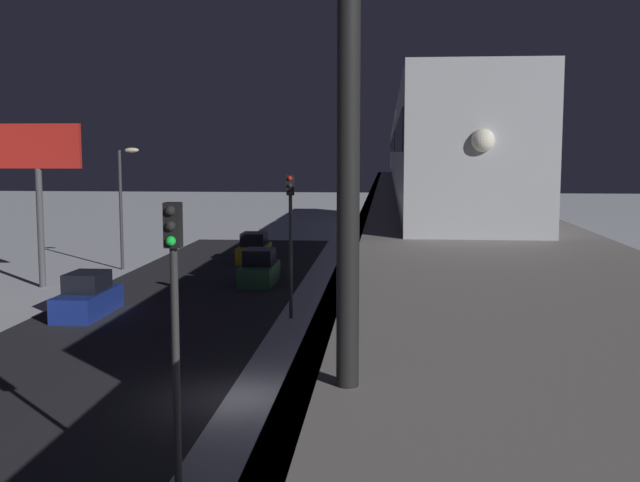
{
  "coord_description": "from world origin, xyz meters",
  "views": [
    {
      "loc": [
        -4.51,
        22.59,
        7.39
      ],
      "look_at": [
        -0.88,
        -19.68,
        2.54
      ],
      "focal_mm": 43.88,
      "sensor_mm": 36.0,
      "label": 1
    }
  ],
  "objects_px": {
    "sedan_yellow": "(254,250)",
    "commercial_billboard": "(38,162)",
    "sedan_green": "(259,270)",
    "traffic_light_near": "(175,312)",
    "traffic_light_mid": "(291,225)",
    "subway_train": "(415,150)",
    "sedan_blue": "(88,298)"
  },
  "relations": [
    {
      "from": "sedan_yellow",
      "to": "commercial_billboard",
      "type": "height_order",
      "value": "commercial_billboard"
    },
    {
      "from": "sedan_green",
      "to": "traffic_light_near",
      "type": "bearing_deg",
      "value": -84.07
    },
    {
      "from": "traffic_light_mid",
      "to": "sedan_yellow",
      "type": "bearing_deg",
      "value": -75.2
    },
    {
      "from": "subway_train",
      "to": "sedan_yellow",
      "type": "height_order",
      "value": "subway_train"
    },
    {
      "from": "sedan_yellow",
      "to": "traffic_light_mid",
      "type": "relative_size",
      "value": 0.67
    },
    {
      "from": "sedan_blue",
      "to": "sedan_yellow",
      "type": "xyz_separation_m",
      "value": [
        -4.6,
        -17.86,
        -0.0
      ]
    },
    {
      "from": "sedan_green",
      "to": "sedan_blue",
      "type": "xyz_separation_m",
      "value": [
        6.4,
        9.07,
        0.0
      ]
    },
    {
      "from": "traffic_light_near",
      "to": "subway_train",
      "type": "bearing_deg",
      "value": -99.28
    },
    {
      "from": "sedan_blue",
      "to": "commercial_billboard",
      "type": "relative_size",
      "value": 0.51
    },
    {
      "from": "subway_train",
      "to": "traffic_light_mid",
      "type": "distance_m",
      "value": 19.03
    },
    {
      "from": "sedan_yellow",
      "to": "traffic_light_mid",
      "type": "height_order",
      "value": "traffic_light_mid"
    },
    {
      "from": "sedan_yellow",
      "to": "traffic_light_near",
      "type": "bearing_deg",
      "value": -82.7
    },
    {
      "from": "sedan_green",
      "to": "sedan_blue",
      "type": "height_order",
      "value": "same"
    },
    {
      "from": "sedan_blue",
      "to": "traffic_light_near",
      "type": "xyz_separation_m",
      "value": [
        -9.3,
        18.84,
        3.4
      ]
    },
    {
      "from": "traffic_light_mid",
      "to": "subway_train",
      "type": "bearing_deg",
      "value": -108.64
    },
    {
      "from": "commercial_billboard",
      "to": "subway_train",
      "type": "bearing_deg",
      "value": -152.14
    },
    {
      "from": "subway_train",
      "to": "sedan_yellow",
      "type": "xyz_separation_m",
      "value": [
        10.69,
        -0.03,
        -6.72
      ]
    },
    {
      "from": "sedan_green",
      "to": "traffic_light_mid",
      "type": "xyz_separation_m",
      "value": [
        -2.9,
        9.0,
        3.4
      ]
    },
    {
      "from": "subway_train",
      "to": "sedan_yellow",
      "type": "bearing_deg",
      "value": -0.17
    },
    {
      "from": "sedan_blue",
      "to": "traffic_light_mid",
      "type": "relative_size",
      "value": 0.71
    },
    {
      "from": "traffic_light_near",
      "to": "traffic_light_mid",
      "type": "xyz_separation_m",
      "value": [
        0.0,
        -18.91,
        0.0
      ]
    },
    {
      "from": "subway_train",
      "to": "sedan_blue",
      "type": "distance_m",
      "value": 24.43
    },
    {
      "from": "subway_train",
      "to": "traffic_light_near",
      "type": "distance_m",
      "value": 37.3
    },
    {
      "from": "sedan_blue",
      "to": "sedan_yellow",
      "type": "height_order",
      "value": "same"
    },
    {
      "from": "traffic_light_mid",
      "to": "commercial_billboard",
      "type": "xyz_separation_m",
      "value": [
        14.59,
        -6.88,
        2.63
      ]
    },
    {
      "from": "traffic_light_mid",
      "to": "sedan_blue",
      "type": "bearing_deg",
      "value": 0.41
    },
    {
      "from": "sedan_blue",
      "to": "traffic_light_near",
      "type": "relative_size",
      "value": 0.71
    },
    {
      "from": "sedan_green",
      "to": "sedan_yellow",
      "type": "bearing_deg",
      "value": 101.58
    },
    {
      "from": "subway_train",
      "to": "sedan_blue",
      "type": "relative_size",
      "value": 16.34
    },
    {
      "from": "sedan_yellow",
      "to": "traffic_light_mid",
      "type": "distance_m",
      "value": 18.71
    },
    {
      "from": "sedan_blue",
      "to": "sedan_yellow",
      "type": "bearing_deg",
      "value": -104.45
    },
    {
      "from": "traffic_light_near",
      "to": "sedan_green",
      "type": "bearing_deg",
      "value": -84.07
    }
  ]
}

